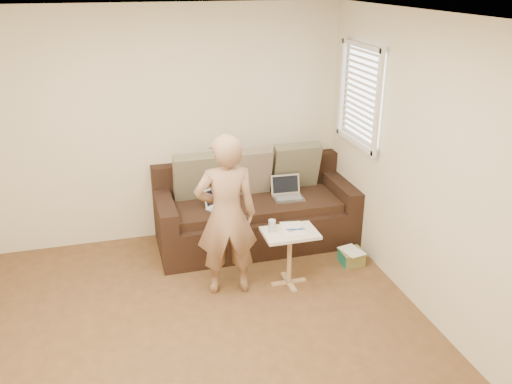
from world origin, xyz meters
TOP-DOWN VIEW (x-y plane):
  - floor at (0.00, 0.00)m, footprint 4.50×4.50m
  - ceiling at (0.00, 0.00)m, footprint 4.50×4.50m
  - wall_back at (0.00, 2.25)m, footprint 4.00×0.00m
  - wall_right at (2.00, 0.00)m, footprint 0.00×4.50m
  - window_blinds at (1.95, 1.50)m, footprint 0.12×0.88m
  - sofa at (0.90, 1.77)m, footprint 2.20×0.95m
  - pillow_left at (0.30, 1.97)m, footprint 0.55×0.29m
  - pillow_mid at (0.85, 1.97)m, footprint 0.55×0.27m
  - pillow_right at (1.45, 2.01)m, footprint 0.55×0.28m
  - laptop_silver at (1.27, 1.71)m, footprint 0.35×0.26m
  - laptop_white at (0.49, 1.66)m, footprint 0.36×0.34m
  - person at (0.37, 0.89)m, footprint 0.61×0.44m
  - side_table at (0.98, 0.83)m, footprint 0.52×0.37m
  - drinking_glass at (0.82, 0.89)m, footprint 0.07×0.07m
  - scissors at (1.04, 0.85)m, footprint 0.20×0.13m
  - paper_on_table at (1.03, 0.89)m, footprint 0.25×0.33m
  - striped_box at (1.75, 1.02)m, footprint 0.24×0.24m

SIDE VIEW (x-z plane):
  - floor at x=0.00m, z-range 0.00..0.00m
  - striped_box at x=1.75m, z-range 0.00..0.15m
  - side_table at x=0.98m, z-range 0.00..0.58m
  - sofa at x=0.90m, z-range 0.00..0.85m
  - laptop_silver at x=1.27m, z-range 0.41..0.63m
  - laptop_white at x=0.49m, z-range 0.41..0.63m
  - paper_on_table at x=1.03m, z-range 0.58..0.58m
  - scissors at x=1.04m, z-range 0.58..0.59m
  - drinking_glass at x=0.82m, z-range 0.58..0.70m
  - pillow_left at x=0.30m, z-range 0.51..1.07m
  - pillow_mid at x=0.85m, z-range 0.51..1.07m
  - pillow_right at x=1.45m, z-range 0.51..1.07m
  - person at x=0.37m, z-range 0.00..1.59m
  - wall_back at x=0.00m, z-range -0.70..3.30m
  - wall_right at x=2.00m, z-range -0.95..3.55m
  - window_blinds at x=1.95m, z-range 1.16..2.24m
  - ceiling at x=0.00m, z-range 2.60..2.60m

